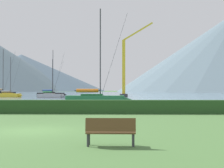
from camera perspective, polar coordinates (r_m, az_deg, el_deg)
name	(u,v)px	position (r m, az deg, el deg)	size (l,w,h in m)	color
ground_plane	(33,131)	(15.69, -13.59, -7.87)	(1000.00, 1000.00, 0.00)	#477038
harbor_water	(111,94)	(152.12, -0.19, -1.69)	(320.00, 246.00, 0.00)	slate
hedge_line	(69,107)	(26.39, -7.41, -3.91)	(80.00, 1.20, 1.07)	#284C23
sailboat_slip_0	(51,94)	(88.17, -10.48, -1.74)	(8.07, 3.57, 12.30)	black
sailboat_slip_3	(96,99)	(41.41, -2.74, -2.61)	(8.37, 2.51, 12.09)	#236B38
sailboat_slip_4	(9,95)	(85.26, -17.38, -1.81)	(6.94, 3.35, 10.02)	gold
sailboat_slip_7	(51,96)	(75.74, -10.53, -1.97)	(6.72, 3.40, 8.75)	#9E9EA3
sailboat_slip_8	(1,94)	(97.27, -18.61, -1.59)	(9.17, 3.86, 13.25)	black
park_bench_under_tree	(111,130)	(11.08, -0.23, -8.01)	(1.67, 0.49, 0.95)	brown
dock_crane	(125,71)	(84.76, 2.25, 2.30)	(8.52, 2.00, 19.25)	#333338
distant_hill_east_ridge	(21,73)	(393.20, -15.40, 1.87)	(194.28, 194.28, 42.38)	#4C6070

